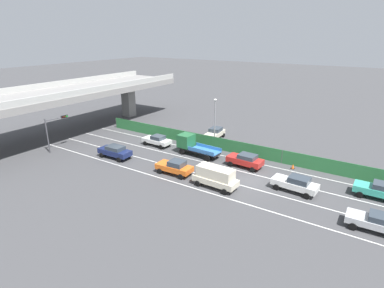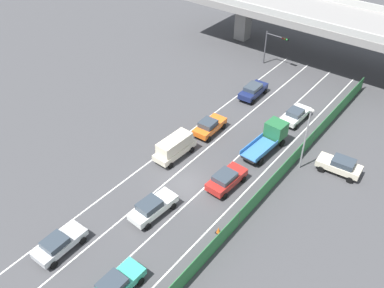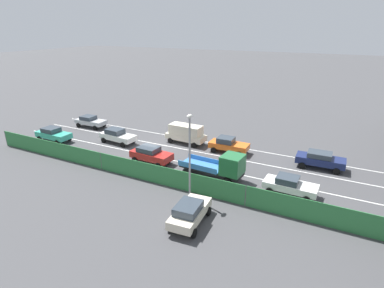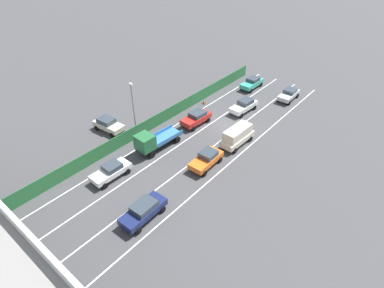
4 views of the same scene
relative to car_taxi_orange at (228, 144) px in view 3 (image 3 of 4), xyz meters
The scene contains 18 objects.
ground_plane 8.68m from the car_taxi_orange, 68.32° to the right, with size 300.00×300.00×0.00m, color #424244.
lane_line_left_edge 2.90m from the car_taxi_orange, 131.51° to the right, with size 0.14×47.91×0.01m, color silver.
lane_line_mid_left 2.72m from the car_taxi_orange, 53.66° to the right, with size 0.14×47.91×0.01m, color silver.
lane_line_mid_right 5.35m from the car_taxi_orange, 23.00° to the right, with size 0.14×47.91×0.01m, color silver.
lane_line_right_edge 8.50m from the car_taxi_orange, 14.12° to the right, with size 0.14×47.91×0.01m, color silver.
green_fence 10.15m from the car_taxi_orange, 11.73° to the right, with size 0.10×44.01×1.77m.
car_taxi_orange is the anchor object (origin of this frame).
car_sedan_silver 20.41m from the car_taxi_orange, 89.90° to the right, with size 2.10×4.40×1.55m.
car_sedan_white 13.35m from the car_taxi_orange, 75.74° to the right, with size 2.24×4.71×1.70m.
car_hatchback_white 10.25m from the car_taxi_orange, 50.78° to the left, with size 2.05×4.37×1.57m.
car_sedan_navy 9.59m from the car_taxi_orange, 91.23° to the left, with size 2.13×4.64×1.65m.
car_taxi_teal 21.28m from the car_taxi_orange, 72.56° to the right, with size 2.05×4.54×1.67m.
car_van_cream 5.56m from the car_taxi_orange, 93.72° to the right, with size 2.19×4.89×2.27m.
car_sedan_red 8.74m from the car_taxi_orange, 43.48° to the right, with size 2.24×4.45×1.68m.
flatbed_truck_blue 6.84m from the car_taxi_orange, 16.59° to the left, with size 2.51×6.13×2.57m.
parked_sedan_cream 14.21m from the car_taxi_orange, 10.04° to the left, with size 4.33×2.27×1.70m.
street_lamp 11.19m from the car_taxi_orange, ahead, with size 0.60×0.36×7.02m.
traffic_cone 14.31m from the car_taxi_orange, 50.79° to the right, with size 0.47×0.47×0.63m.
Camera 3 is at (27.63, 19.34, 13.23)m, focal length 29.37 mm.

